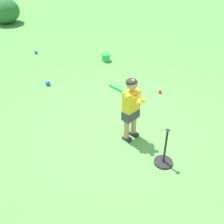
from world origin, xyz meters
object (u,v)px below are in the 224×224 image
(play_ball_behind_batter, at_px, (48,83))
(play_ball_far_left, at_px, (160,91))
(child_batter, at_px, (131,104))
(play_ball_by_bucket, at_px, (36,52))
(batting_tee, at_px, (164,158))
(toy_bucket, at_px, (106,57))

(play_ball_behind_batter, height_order, play_ball_far_left, play_ball_behind_batter)
(child_batter, xyz_separation_m, play_ball_by_bucket, (2.68, 3.03, -0.61))
(play_ball_behind_batter, relative_size, play_ball_far_left, 1.39)
(play_ball_behind_batter, distance_m, play_ball_far_left, 2.37)
(play_ball_behind_batter, relative_size, play_ball_by_bucket, 1.26)
(play_ball_by_bucket, bearing_deg, child_batter, -131.51)
(play_ball_behind_batter, bearing_deg, child_batter, -121.51)
(play_ball_behind_batter, bearing_deg, batting_tee, -122.85)
(child_batter, distance_m, toy_bucket, 3.00)
(child_batter, bearing_deg, play_ball_behind_batter, 58.49)
(play_ball_behind_batter, distance_m, play_ball_by_bucket, 1.75)
(play_ball_behind_batter, xyz_separation_m, play_ball_far_left, (0.27, -2.35, -0.01))
(play_ball_by_bucket, bearing_deg, batting_tee, -130.81)
(play_ball_far_left, bearing_deg, toy_bucket, 50.88)
(play_ball_behind_batter, height_order, play_ball_by_bucket, play_ball_behind_batter)
(toy_bucket, bearing_deg, child_batter, -157.03)
(batting_tee, bearing_deg, play_ball_behind_batter, 57.15)
(child_batter, bearing_deg, batting_tee, -127.04)
(child_batter, height_order, batting_tee, child_batter)
(play_ball_behind_batter, height_order, toy_bucket, toy_bucket)
(child_batter, bearing_deg, play_ball_far_left, -12.05)
(child_batter, distance_m, play_ball_by_bucket, 4.09)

